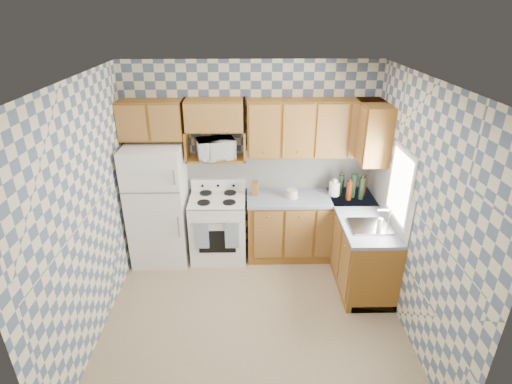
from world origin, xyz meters
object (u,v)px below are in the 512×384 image
refrigerator (158,205)px  electric_kettle (334,189)px  stove_body (219,228)px  microwave (215,149)px

refrigerator → electric_kettle: size_ratio=8.84×
stove_body → refrigerator: bearing=-178.2°
refrigerator → microwave: 1.10m
electric_kettle → stove_body: bearing=-177.9°
microwave → electric_kettle: 1.72m
refrigerator → stove_body: 0.89m
refrigerator → electric_kettle: 2.43m
refrigerator → stove_body: size_ratio=1.87×
stove_body → microwave: 1.14m
refrigerator → electric_kettle: (2.42, 0.08, 0.18)m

